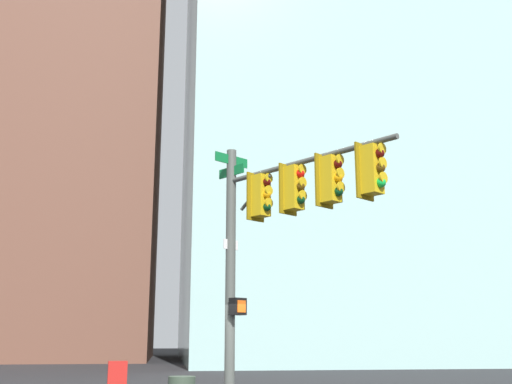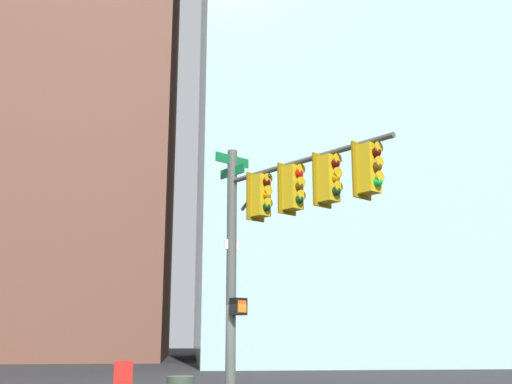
% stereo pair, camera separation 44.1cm
% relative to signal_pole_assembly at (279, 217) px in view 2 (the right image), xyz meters
% --- Properties ---
extents(signal_pole_assembly, '(4.40, 3.35, 6.37)m').
position_rel_signal_pole_assembly_xyz_m(signal_pole_assembly, '(0.00, 0.00, 0.00)').
color(signal_pole_assembly, '#4C514C').
rests_on(signal_pole_assembly, ground_plane).
extents(newspaper_box, '(0.50, 0.61, 1.05)m').
position_rel_signal_pole_assembly_xyz_m(newspaper_box, '(5.96, 3.89, -3.87)').
color(newspaper_box, red).
rests_on(newspaper_box, ground_plane).
extents(building_brick_nearside, '(21.89, 20.34, 58.17)m').
position_rel_signal_pole_assembly_xyz_m(building_brick_nearside, '(42.40, 13.97, 24.69)').
color(building_brick_nearside, brown).
rests_on(building_brick_nearside, ground_plane).
extents(building_brick_midblock, '(16.51, 18.55, 47.98)m').
position_rel_signal_pole_assembly_xyz_m(building_brick_midblock, '(43.76, 13.95, 19.60)').
color(building_brick_midblock, brown).
rests_on(building_brick_midblock, ground_plane).
extents(building_glass_tower, '(33.88, 29.90, 63.48)m').
position_rel_signal_pole_assembly_xyz_m(building_glass_tower, '(37.99, -13.71, 27.35)').
color(building_glass_tower, '#9EC6C1').
rests_on(building_glass_tower, ground_plane).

